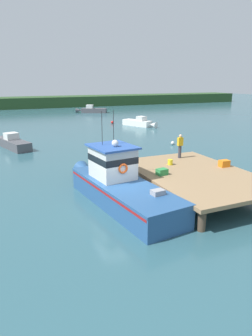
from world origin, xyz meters
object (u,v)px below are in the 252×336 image
object	(u,v)px
crate_single_far	(224,163)
crate_stack_near_edge	(162,172)
bait_bucket	(170,162)
mooring_buoy_outer	(173,143)
deckhand_by_the_boat	(180,146)
main_fishing_boat	(119,184)
moored_boat_mid_harbor	(139,123)
moored_boat_far_right	(13,143)
moored_boat_outer_mooring	(92,110)
mooring_buoy_inshore	(112,122)

from	to	relation	value
crate_single_far	crate_stack_near_edge	bearing A→B (deg)	178.67
bait_bucket	mooring_buoy_outer	bearing A→B (deg)	56.99
deckhand_by_the_boat	crate_stack_near_edge	bearing A→B (deg)	-136.67
main_fishing_boat	moored_boat_mid_harbor	distance (m)	27.98
crate_single_far	mooring_buoy_outer	world-z (taller)	crate_single_far
crate_stack_near_edge	crate_single_far	distance (m)	4.36
moored_boat_far_right	mooring_buoy_outer	size ratio (longest dim) A/B	15.49
bait_bucket	moored_boat_mid_harbor	xyz separation A→B (m)	(9.08, 22.99, -0.89)
crate_stack_near_edge	bait_bucket	xyz separation A→B (m)	(1.54, 1.63, -0.00)
crate_single_far	moored_boat_outer_mooring	distance (m)	44.96
moored_boat_far_right	deckhand_by_the_boat	bearing A→B (deg)	-53.96
mooring_buoy_outer	moored_boat_mid_harbor	bearing A→B (deg)	78.80
moored_boat_mid_harbor	bait_bucket	bearing A→B (deg)	-111.56
moored_boat_outer_mooring	moored_boat_far_right	distance (m)	32.62
bait_bucket	main_fishing_boat	bearing A→B (deg)	-158.82
deckhand_by_the_boat	moored_boat_far_right	world-z (taller)	deckhand_by_the_boat
main_fishing_boat	mooring_buoy_outer	distance (m)	15.86
mooring_buoy_outer	deckhand_by_the_boat	bearing A→B (deg)	-119.65
deckhand_by_the_boat	moored_boat_outer_mooring	world-z (taller)	deckhand_by_the_boat
mooring_buoy_outer	mooring_buoy_inshore	size ratio (longest dim) A/B	0.92
moored_boat_far_right	mooring_buoy_inshore	bearing A→B (deg)	38.88
bait_bucket	moored_boat_outer_mooring	world-z (taller)	moored_boat_outer_mooring
crate_single_far	mooring_buoy_inshore	xyz separation A→B (m)	(3.64, 28.56, -1.21)
crate_stack_near_edge	deckhand_by_the_boat	distance (m)	4.27
crate_stack_near_edge	moored_boat_mid_harbor	distance (m)	26.83
mooring_buoy_outer	mooring_buoy_inshore	distance (m)	16.80
mooring_buoy_outer	moored_boat_far_right	bearing A→B (deg)	162.00
moored_boat_outer_mooring	mooring_buoy_outer	world-z (taller)	moored_boat_outer_mooring
crate_stack_near_edge	deckhand_by_the_boat	xyz separation A→B (m)	(3.07, 2.89, 0.68)
moored_boat_mid_harbor	deckhand_by_the_boat	bearing A→B (deg)	-109.18
moored_boat_far_right	mooring_buoy_outer	bearing A→B (deg)	-18.00
bait_bucket	deckhand_by_the_boat	distance (m)	2.10
main_fishing_boat	crate_stack_near_edge	distance (m)	2.69
deckhand_by_the_boat	crate_single_far	bearing A→B (deg)	-66.69
main_fishing_boat	deckhand_by_the_boat	bearing A→B (deg)	26.81
mooring_buoy_inshore	mooring_buoy_outer	bearing A→B (deg)	-89.79
main_fishing_boat	moored_boat_mid_harbor	xyz separation A→B (m)	(13.28, 24.62, -0.52)
bait_bucket	mooring_buoy_inshore	size ratio (longest dim) A/B	0.85
main_fishing_boat	mooring_buoy_outer	world-z (taller)	main_fishing_boat
main_fishing_boat	moored_boat_outer_mooring	xyz separation A→B (m)	(12.55, 44.51, -0.47)
crate_stack_near_edge	moored_boat_far_right	xyz separation A→B (m)	(-6.84, 16.50, -0.88)
main_fishing_boat	moored_boat_far_right	world-z (taller)	main_fishing_boat
crate_stack_near_edge	deckhand_by_the_boat	size ratio (longest dim) A/B	0.37
mooring_buoy_outer	crate_stack_near_edge	bearing A→B (deg)	-124.64
main_fishing_boat	crate_single_far	world-z (taller)	main_fishing_boat
moored_boat_outer_mooring	moored_boat_far_right	world-z (taller)	moored_boat_outer_mooring
main_fishing_boat	crate_single_far	distance (m)	7.03
deckhand_by_the_boat	moored_boat_outer_mooring	size ratio (longest dim) A/B	0.28
main_fishing_boat	mooring_buoy_inshore	distance (m)	30.40
main_fishing_boat	bait_bucket	size ratio (longest dim) A/B	29.26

